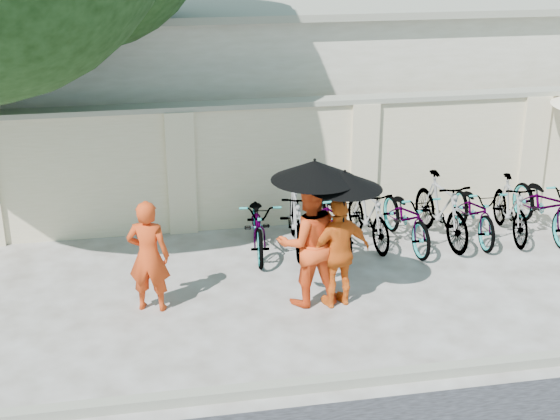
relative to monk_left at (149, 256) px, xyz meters
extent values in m
plane|color=beige|center=(1.60, -0.50, -0.75)|extent=(80.00, 80.00, 0.00)
cube|color=gray|center=(1.60, -2.20, -0.69)|extent=(40.00, 0.16, 0.12)
cube|color=beige|center=(2.60, 2.70, 0.25)|extent=(20.00, 0.30, 2.00)
cube|color=silver|center=(3.60, 6.50, 0.85)|extent=(14.00, 6.00, 3.20)
imported|color=red|center=(0.00, 0.00, 0.00)|extent=(0.63, 0.50, 1.51)
imported|color=#EB4A18|center=(2.05, -0.19, 0.11)|extent=(0.89, 0.72, 1.72)
cylinder|color=black|center=(2.10, -0.27, 0.67)|extent=(0.02, 0.02, 0.90)
cone|color=black|center=(2.10, -0.27, 1.12)|extent=(1.10, 1.10, 0.25)
imported|color=orange|center=(2.44, -0.33, -0.01)|extent=(0.94, 0.57, 1.50)
cylinder|color=black|center=(2.46, -0.41, 0.55)|extent=(0.02, 0.02, 0.92)
cone|color=black|center=(2.46, -0.41, 1.01)|extent=(0.96, 0.96, 0.22)
imported|color=#8E8C9F|center=(1.68, 1.55, -0.29)|extent=(0.77, 1.80, 0.92)
imported|color=#8E8C9F|center=(2.25, 1.58, -0.25)|extent=(0.67, 1.72, 1.01)
imported|color=#8E8C9F|center=(2.83, 1.52, -0.27)|extent=(0.75, 1.86, 0.96)
imported|color=#8E8C9F|center=(3.41, 1.56, -0.27)|extent=(0.63, 1.64, 0.96)
imported|color=#8E8C9F|center=(3.98, 1.41, -0.29)|extent=(0.74, 1.80, 0.92)
imported|color=#8E8C9F|center=(4.56, 1.46, -0.22)|extent=(0.67, 1.82, 1.07)
imported|color=#8E8C9F|center=(5.13, 1.48, -0.30)|extent=(0.68, 1.74, 0.90)
imported|color=#8E8C9F|center=(5.71, 1.41, -0.27)|extent=(0.65, 1.65, 0.96)
imported|color=#8E8C9F|center=(6.29, 1.39, -0.25)|extent=(0.74, 1.95, 1.01)
camera|label=1|loc=(-0.02, -9.26, 4.13)|focal=50.00mm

